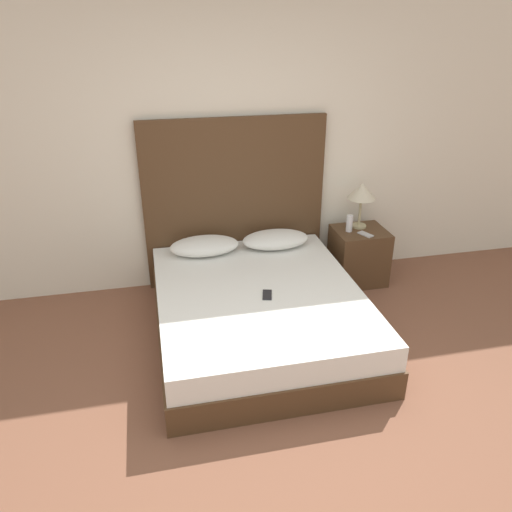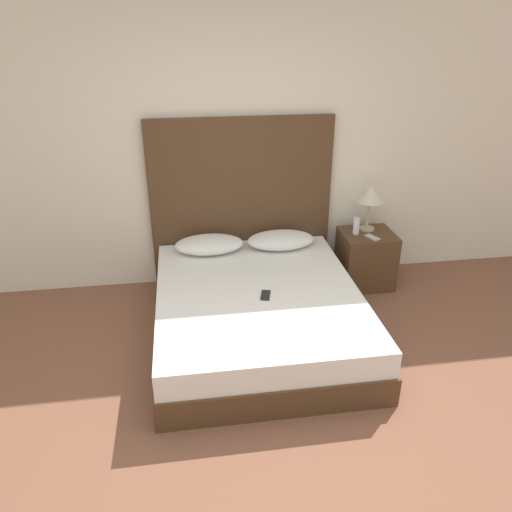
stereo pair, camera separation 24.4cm
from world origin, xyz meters
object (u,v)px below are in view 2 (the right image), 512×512
Objects in this scene: phone_on_bed at (265,295)px; table_lamp at (370,195)px; bed at (258,313)px; phone_on_nightstand at (372,237)px; nightstand at (366,259)px.

table_lamp is (1.14, 0.91, 0.45)m from phone_on_bed.
bed is 1.36m from phone_on_nightstand.
nightstand is 1.23× the size of table_lamp.
nightstand is at bearing -98.32° from table_lamp.
phone_on_bed is 1.53m from table_lamp.
table_lamp reaches higher than bed.
bed is at bearing -145.75° from table_lamp.
table_lamp reaches higher than phone_on_nightstand.
table_lamp is (0.01, 0.09, 0.62)m from nightstand.
table_lamp reaches higher than nightstand.
bed is at bearing -148.52° from nightstand.
table_lamp is at bearing 81.68° from nightstand.
bed is 3.66× the size of nightstand.
phone_on_bed is 0.30× the size of nightstand.
phone_on_bed reaches higher than bed.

